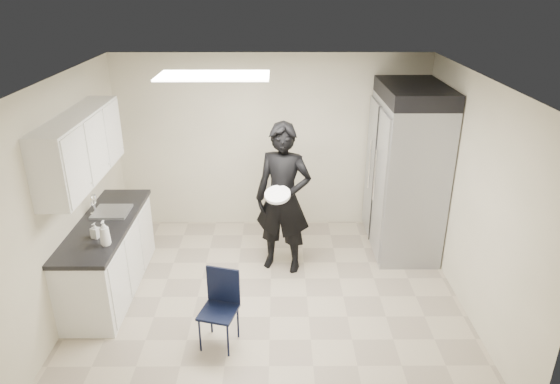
{
  "coord_description": "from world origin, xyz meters",
  "views": [
    {
      "loc": [
        0.09,
        -5.02,
        3.54
      ],
      "look_at": [
        0.12,
        0.2,
        1.29
      ],
      "focal_mm": 32.0,
      "sensor_mm": 36.0,
      "label": 1
    }
  ],
  "objects_px": {
    "commercial_fridge": "(406,177)",
    "man_tuxedo": "(283,199)",
    "folding_chair": "(218,312)",
    "lower_counter": "(109,258)"
  },
  "relations": [
    {
      "from": "commercial_fridge",
      "to": "man_tuxedo",
      "type": "height_order",
      "value": "commercial_fridge"
    },
    {
      "from": "commercial_fridge",
      "to": "folding_chair",
      "type": "bearing_deg",
      "value": -138.04
    },
    {
      "from": "commercial_fridge",
      "to": "man_tuxedo",
      "type": "bearing_deg",
      "value": -160.86
    },
    {
      "from": "man_tuxedo",
      "to": "commercial_fridge",
      "type": "bearing_deg",
      "value": 35.48
    },
    {
      "from": "folding_chair",
      "to": "man_tuxedo",
      "type": "bearing_deg",
      "value": 81.34
    },
    {
      "from": "commercial_fridge",
      "to": "man_tuxedo",
      "type": "distance_m",
      "value": 1.77
    },
    {
      "from": "lower_counter",
      "to": "folding_chair",
      "type": "height_order",
      "value": "lower_counter"
    },
    {
      "from": "lower_counter",
      "to": "man_tuxedo",
      "type": "height_order",
      "value": "man_tuxedo"
    },
    {
      "from": "commercial_fridge",
      "to": "folding_chair",
      "type": "xyz_separation_m",
      "value": [
        -2.35,
        -2.11,
        -0.65
      ]
    },
    {
      "from": "lower_counter",
      "to": "commercial_fridge",
      "type": "bearing_deg",
      "value": 15.88
    }
  ]
}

